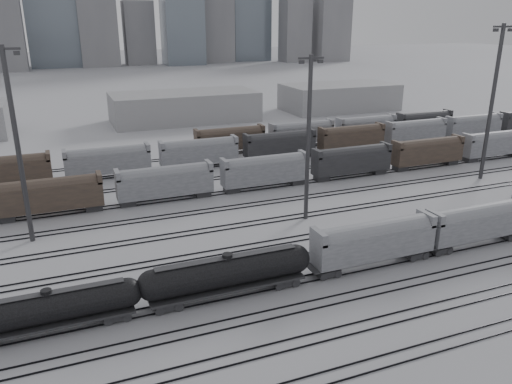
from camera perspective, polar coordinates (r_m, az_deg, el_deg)
name	(u,v)px	position (r m, az deg, el deg)	size (l,w,h in m)	color
ground	(311,283)	(55.55, 6.28, -10.35)	(900.00, 900.00, 0.00)	silver
tracks	(252,225)	(69.79, -0.44, -3.76)	(220.00, 71.50, 0.16)	black
tank_car_a	(49,309)	(50.06, -22.61, -12.22)	(16.88, 2.81, 4.17)	#242527
tank_car_b	(228,273)	(51.86, -3.25, -9.20)	(18.51, 3.09, 4.58)	#242527
hopper_car_a	(374,240)	(58.92, 13.32, -5.33)	(15.16, 3.01, 5.42)	#242527
hopper_car_b	(478,221)	(68.65, 24.08, -3.05)	(14.76, 2.93, 5.28)	#242527
light_mast_b	(17,143)	(67.43, -25.64, 5.07)	(3.93, 0.63, 24.53)	#373639
light_mast_c	(308,136)	(68.88, 6.01, 6.40)	(3.67, 0.59, 22.93)	#373639
light_mast_d	(492,100)	(96.05, 25.40, 9.49)	(4.26, 0.68, 26.63)	#373639
bg_string_near	(265,172)	(84.35, 1.02, 2.30)	(151.00, 3.00, 5.60)	gray
bg_string_mid	(280,146)	(102.37, 2.72, 5.31)	(151.00, 3.00, 5.60)	#242527
bg_string_far	(334,131)	(117.24, 8.95, 6.88)	(66.00, 3.00, 5.60)	brown
warehouse_mid	(185,107)	(143.28, -8.16, 9.62)	(40.00, 18.00, 8.00)	#9C9C9E
warehouse_right	(339,97)	(162.38, 9.51, 10.66)	(35.00, 18.00, 8.00)	#9C9C9E
skyline	(106,6)	(324.28, -16.76, 19.72)	(316.00, 22.40, 95.00)	gray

